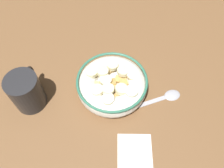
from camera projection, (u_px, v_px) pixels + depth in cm
name	position (u px, v px, depth cm)	size (l,w,h in cm)	color
ground_plane	(112.00, 93.00, 57.25)	(128.39, 128.39, 2.00)	brown
cereal_bowl	(112.00, 85.00, 54.08)	(16.43, 16.43, 5.69)	silver
spoon	(162.00, 98.00, 54.94)	(7.72, 16.22, 0.80)	#A5A5AD
coffee_mug	(27.00, 91.00, 51.08)	(10.05, 7.12, 9.04)	#262628
folded_napkin	(135.00, 162.00, 47.25)	(12.01, 7.21, 0.30)	white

